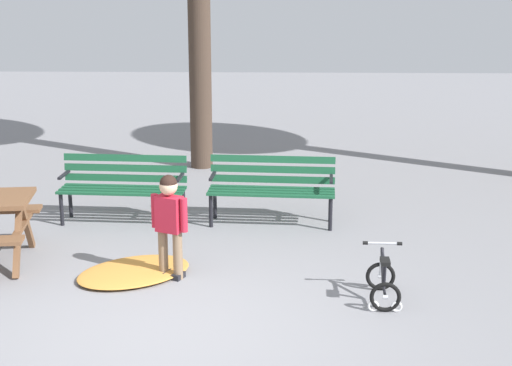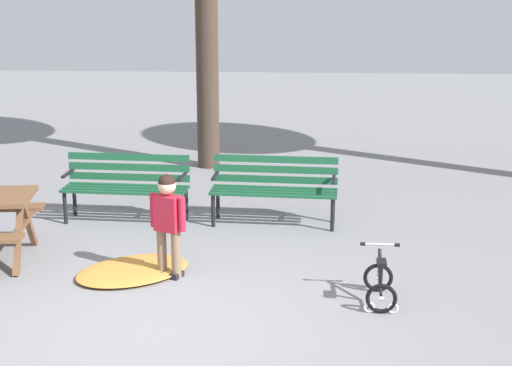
% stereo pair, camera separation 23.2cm
% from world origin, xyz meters
% --- Properties ---
extents(ground, '(36.00, 36.00, 0.00)m').
position_xyz_m(ground, '(0.00, 0.00, 0.00)').
color(ground, gray).
extents(park_bench_far_left, '(1.62, 0.55, 0.85)m').
position_xyz_m(park_bench_far_left, '(-0.93, 3.14, 0.51)').
color(park_bench_far_left, '#195133').
rests_on(park_bench_far_left, ground).
extents(park_bench_left, '(1.63, 0.56, 0.85)m').
position_xyz_m(park_bench_left, '(0.97, 3.12, 0.51)').
color(park_bench_left, '#195133').
rests_on(park_bench_left, ground).
extents(child_standing, '(0.40, 0.26, 1.12)m').
position_xyz_m(child_standing, '(-0.08, 1.24, 0.67)').
color(child_standing, '#7F664C').
rests_on(child_standing, ground).
extents(kids_bicycle, '(0.39, 0.57, 0.54)m').
position_xyz_m(kids_bicycle, '(2.08, 0.69, 0.20)').
color(kids_bicycle, black).
rests_on(kids_bicycle, ground).
extents(leaf_pile, '(1.52, 1.44, 0.07)m').
position_xyz_m(leaf_pile, '(-0.49, 1.31, 0.04)').
color(leaf_pile, '#C68438').
rests_on(leaf_pile, ground).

